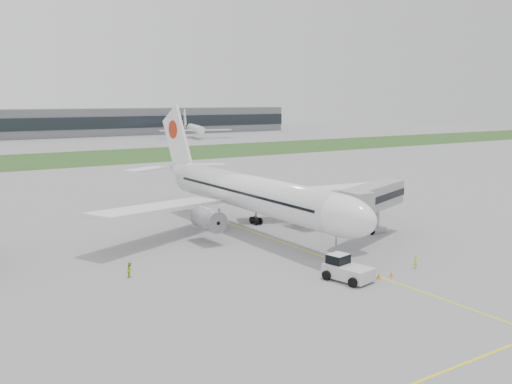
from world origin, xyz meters
TOP-DOWN VIEW (x-y plane):
  - ground at (0.00, 0.00)m, footprint 600.00×600.00m
  - apron_markings at (0.00, -5.00)m, footprint 70.00×70.00m
  - grass_strip at (0.00, 120.00)m, footprint 600.00×50.00m
  - airliner at (0.00, 4.87)m, footprint 48.13×53.95m
  - pushback_tug at (-3.66, -20.74)m, footprint 4.23×5.50m
  - jet_bridge at (10.70, -9.36)m, footprint 15.55×9.84m
  - safety_cone_left at (-0.50, -22.45)m, footprint 0.44×0.44m
  - safety_cone_right at (0.95, -22.85)m, footprint 0.45×0.45m
  - ground_crew_near at (5.73, -21.91)m, footprint 0.62×0.45m
  - ground_crew_far at (-22.32, -7.51)m, footprint 0.96×1.00m
  - distant_aircraft_right at (84.35, 184.98)m, footprint 42.40×39.74m

SIDE VIEW (x-z plane):
  - ground at x=0.00m, z-range 0.00..0.00m
  - apron_markings at x=0.00m, z-range -0.02..0.02m
  - distant_aircraft_right at x=84.35m, z-range -6.64..6.64m
  - grass_strip at x=0.00m, z-range 0.00..0.02m
  - safety_cone_left at x=-0.50m, z-range 0.00..0.60m
  - safety_cone_right at x=0.95m, z-range 0.00..0.62m
  - ground_crew_near at x=5.73m, z-range 0.00..1.56m
  - ground_crew_far at x=-22.32m, z-range 0.00..1.63m
  - pushback_tug at x=-3.66m, z-range -0.10..2.47m
  - jet_bridge at x=10.70m, z-range 1.79..9.27m
  - airliner at x=0.00m, z-range -3.28..14.60m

